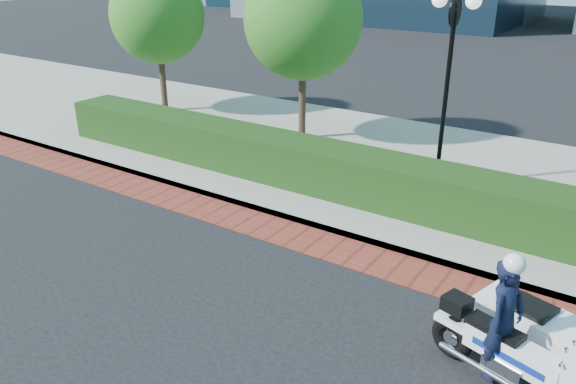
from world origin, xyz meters
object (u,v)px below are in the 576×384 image
Objects in this scene: lamppost at (449,62)px; tree_b at (303,20)px; tree_a at (157,16)px; police_motorcycle at (521,334)px.

tree_b is (-4.50, 1.30, 0.48)m from lamppost.
tree_a reaches higher than lamppost.
lamppost is at bearing 135.95° from police_motorcycle.
tree_a reaches higher than police_motorcycle.
tree_a is (-10.00, 1.30, 0.26)m from lamppost.
tree_b reaches higher than tree_a.
lamppost is 0.86× the size of tree_b.
tree_b is 2.15× the size of police_motorcycle.
tree_b is 10.44m from police_motorcycle.
lamppost is 0.92× the size of tree_a.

